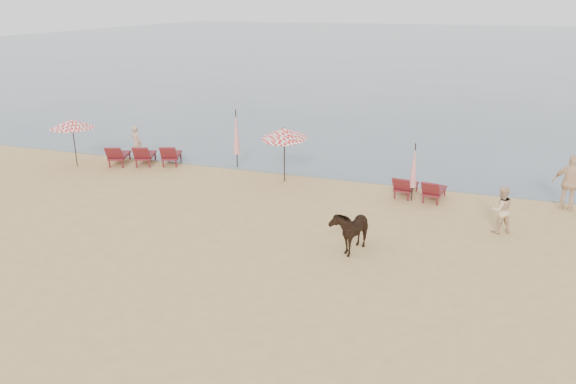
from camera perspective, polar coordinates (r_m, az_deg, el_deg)
name	(u,v)px	position (r m, az deg, el deg)	size (l,w,h in m)	color
ground	(218,302)	(13.50, -7.10, -11.05)	(120.00, 120.00, 0.00)	tan
sea	(451,45)	(90.81, 16.19, 14.15)	(160.00, 140.00, 0.06)	#51606B
lounger_cluster_left	(144,155)	(24.63, -14.39, 3.68)	(3.32, 2.62, 0.64)	maroon
lounger_cluster_right	(419,188)	(20.30, 13.16, 0.38)	(1.81, 1.76, 0.58)	maroon
umbrella_open_left_a	(72,124)	(25.02, -21.10, 6.51)	(1.79, 1.79, 2.04)	black
umbrella_open_left_b	(284,133)	(21.30, -0.38, 6.00)	(1.73, 1.77, 2.21)	black
umbrella_closed_left	(236,132)	(23.32, -5.27, 6.06)	(0.30, 0.30, 2.45)	black
umbrella_closed_right	(414,166)	(19.82, 12.69, 2.63)	(0.25, 0.25, 2.08)	black
cow	(351,229)	(15.85, 6.39, -3.71)	(0.68, 1.50, 1.26)	black
beachgoer_left	(137,143)	(25.48, -15.12, 4.86)	(0.55, 0.36, 1.52)	tan
beachgoer_right_a	(501,210)	(18.03, 20.80, -1.68)	(0.71, 0.56, 1.47)	#DBB289
beachgoer_right_b	(570,183)	(20.79, 26.76, 0.81)	(1.11, 0.46, 1.90)	#E3B78E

